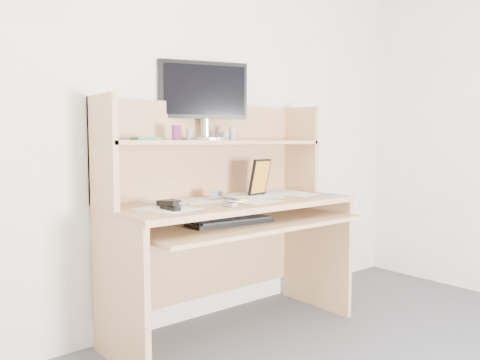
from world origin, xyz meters
TOP-DOWN VIEW (x-y plane):
  - back_wall at (0.00, 1.80)m, footprint 3.60×0.04m
  - desk at (0.00, 1.56)m, footprint 1.40×0.70m
  - paper_clutter at (0.00, 1.48)m, footprint 1.32×0.54m
  - keyboard at (-0.13, 1.35)m, footprint 0.46×0.20m
  - tv_remote at (-0.09, 1.39)m, footprint 0.12×0.17m
  - flip_phone at (-0.17, 1.30)m, footprint 0.04×0.08m
  - stapler at (-0.46, 1.38)m, footprint 0.04×0.13m
  - wallet at (-0.40, 1.50)m, footprint 0.10×0.09m
  - sticky_note_pad at (-0.02, 1.43)m, footprint 0.10×0.10m
  - digital_camera at (-0.05, 1.58)m, footprint 0.09×0.07m
  - game_case at (0.25, 1.54)m, footprint 0.15×0.05m
  - blue_pen at (0.57, 1.28)m, footprint 0.12×0.02m
  - card_box at (-0.28, 1.61)m, footprint 0.06×0.04m
  - shelf_book at (-0.46, 1.61)m, footprint 0.15×0.19m
  - chip_stack_a at (0.04, 1.65)m, footprint 0.05×0.05m
  - chip_stack_b at (-0.17, 1.66)m, footprint 0.04×0.04m
  - chip_stack_c at (0.03, 1.59)m, footprint 0.05×0.05m
  - chip_stack_d at (0.09, 1.60)m, footprint 0.05×0.05m
  - monitor at (-0.04, 1.70)m, footprint 0.50×0.26m

SIDE VIEW (x-z plane):
  - keyboard at x=-0.13m, z-range 0.65..0.68m
  - desk at x=0.00m, z-range 0.04..1.34m
  - paper_clutter at x=0.00m, z-range 0.75..0.76m
  - sticky_note_pad at x=-0.02m, z-range 0.75..0.76m
  - blue_pen at x=0.57m, z-range 0.76..0.76m
  - tv_remote at x=-0.09m, z-range 0.76..0.77m
  - flip_phone at x=-0.17m, z-range 0.76..0.78m
  - wallet at x=-0.40m, z-range 0.76..0.78m
  - stapler at x=-0.46m, z-range 0.76..0.80m
  - digital_camera at x=-0.05m, z-range 0.76..0.81m
  - game_case at x=0.25m, z-range 0.76..0.97m
  - shelf_book at x=-0.46m, z-range 1.08..1.10m
  - chip_stack_c at x=0.03m, z-range 1.08..1.13m
  - chip_stack_a at x=0.04m, z-range 1.08..1.14m
  - chip_stack_b at x=-0.17m, z-range 1.08..1.14m
  - chip_stack_d at x=0.09m, z-range 1.08..1.16m
  - card_box at x=-0.28m, z-range 1.08..1.16m
  - back_wall at x=0.00m, z-range 0.00..2.50m
  - monitor at x=-0.04m, z-range 1.10..1.55m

